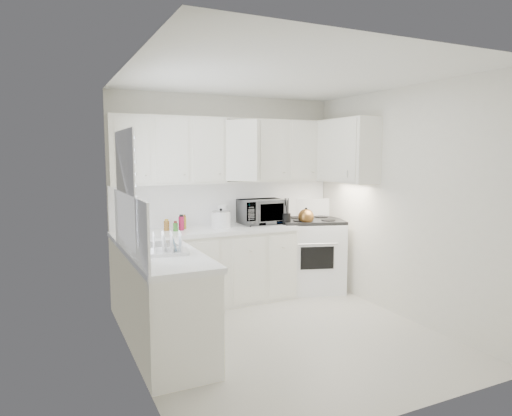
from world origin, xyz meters
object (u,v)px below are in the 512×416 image
tea_kettle (306,216)px  utensil_crock (287,211)px  microwave (262,209)px  rice_cooker (221,218)px  dish_rack (166,242)px  stove (311,245)px

tea_kettle → utensil_crock: (-0.25, 0.08, 0.07)m
tea_kettle → microwave: 0.59m
rice_cooker → dish_rack: bearing=-146.8°
rice_cooker → microwave: bearing=-10.6°
stove → dish_rack: stove is taller
dish_rack → utensil_crock: bearing=40.7°
stove → dish_rack: 2.58m
tea_kettle → microwave: microwave is taller
tea_kettle → microwave: bearing=127.2°
microwave → utensil_crock: 0.33m
rice_cooker → utensil_crock: size_ratio=0.67×
stove → microwave: size_ratio=2.17×
stove → tea_kettle: stove is taller
stove → rice_cooker: stove is taller
utensil_crock → dish_rack: bearing=-150.2°
tea_kettle → microwave: size_ratio=0.45×
utensil_crock → rice_cooker: bearing=171.2°
utensil_crock → stove: bearing=11.2°
dish_rack → microwave: bearing=49.3°
microwave → utensil_crock: size_ratio=1.63×
tea_kettle → dish_rack: 2.32m
rice_cooker → utensil_crock: (0.86, -0.13, 0.06)m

